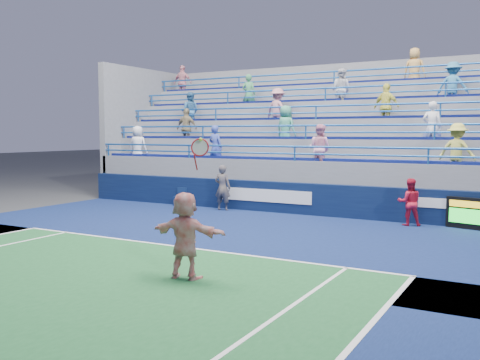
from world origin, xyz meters
The scene contains 8 objects.
ground centered at (0.00, 0.00, 0.00)m, with size 120.00×120.00×0.00m, color #333538.
sponsor_wall centered at (0.00, 6.50, 0.55)m, with size 18.00×0.32×1.10m.
bleacher_stand centered at (0.00, 10.27, 1.55)m, with size 18.00×5.60×6.13m.
serve_speed_board centered at (5.81, 6.15, 0.47)m, with size 1.35×0.48×0.94m.
judge_chair centered at (-4.56, 6.17, 0.23)m, with size 0.46×0.46×0.71m.
tennis_player centered at (1.61, -2.27, 0.86)m, with size 1.61×0.60×2.74m.
line_judge centered at (-2.53, 5.98, 0.84)m, with size 0.61×0.40×1.67m, color #141C38.
ball_girl centered at (4.12, 5.97, 0.73)m, with size 0.71×0.55×1.45m, color red.
Camera 1 is at (7.50, -10.61, 2.81)m, focal length 40.00 mm.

